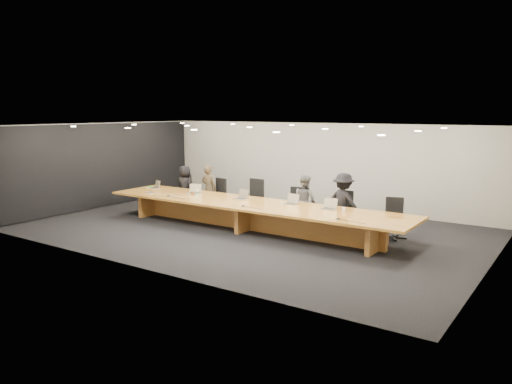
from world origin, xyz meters
TOP-DOWN VIEW (x-y plane):
  - ground at (0.00, 0.00)m, footprint 12.00×12.00m
  - back_wall at (0.00, 4.00)m, footprint 12.00×0.02m
  - left_wall_panel at (-5.94, 0.00)m, footprint 0.08×7.84m
  - conference_table at (0.00, 0.00)m, footprint 9.00×1.80m
  - chair_far_left at (-3.57, 1.16)m, footprint 0.72×0.72m
  - chair_left at (-2.15, 1.21)m, footprint 0.68×0.68m
  - chair_mid_left at (-0.79, 1.24)m, footprint 0.65×0.65m
  - chair_mid_right at (0.65, 1.31)m, footprint 0.60×0.60m
  - chair_right at (2.08, 1.29)m, footprint 0.63×0.63m
  - chair_far_right at (3.54, 1.24)m, footprint 0.66×0.66m
  - person_a at (-3.49, 1.27)m, footprint 0.76×0.55m
  - person_b at (-2.44, 1.23)m, footprint 0.57×0.39m
  - person_c at (1.02, 1.23)m, footprint 0.85×0.76m
  - person_d at (2.20, 1.17)m, footprint 1.10×0.73m
  - laptop_a at (-3.95, 0.33)m, footprint 0.40×0.35m
  - laptop_b at (-2.23, 0.27)m, footprint 0.43×0.37m
  - laptop_c at (-0.53, 0.29)m, footprint 0.41×0.34m
  - laptop_d at (1.02, 0.42)m, footprint 0.38×0.29m
  - laptop_e at (2.16, 0.36)m, footprint 0.36×0.26m
  - water_bottle at (-1.87, 0.01)m, footprint 0.08×0.08m
  - amber_mug at (-2.15, 0.11)m, footprint 0.09×0.09m
  - paper_cup_near at (0.89, 0.21)m, footprint 0.10×0.10m
  - paper_cup_far at (2.61, 0.31)m, footprint 0.09×0.09m
  - notepad at (-4.18, 0.38)m, footprint 0.25×0.21m
  - lime_gadget at (-4.16, 0.37)m, footprint 0.17×0.12m
  - av_box at (-3.39, -0.40)m, footprint 0.23×0.19m
  - mic_left at (-2.54, -0.48)m, footprint 0.15×0.15m
  - mic_center at (0.15, -0.51)m, footprint 0.16×0.16m
  - mic_right at (2.86, -0.56)m, footprint 0.14×0.14m

SIDE VIEW (x-z plane):
  - ground at x=0.00m, z-range 0.00..0.00m
  - conference_table at x=0.00m, z-range 0.15..0.90m
  - chair_far_right at x=3.54m, z-range 0.00..1.06m
  - chair_mid_right at x=0.65m, z-range 0.00..1.06m
  - chair_right at x=2.08m, z-range 0.00..1.10m
  - chair_left at x=-2.15m, z-range 0.00..1.12m
  - chair_far_left at x=-3.57m, z-range 0.00..1.17m
  - chair_mid_left at x=-0.79m, z-range 0.00..1.20m
  - person_a at x=-3.49m, z-range 0.00..1.42m
  - person_c at x=1.02m, z-range 0.00..1.44m
  - person_b at x=-2.44m, z-range 0.00..1.50m
  - notepad at x=-4.18m, z-range 0.75..0.76m
  - mic_right at x=2.86m, z-range 0.75..0.78m
  - av_box at x=-3.39m, z-range 0.75..0.78m
  - mic_center at x=0.15m, z-range 0.75..0.78m
  - mic_left at x=-2.54m, z-range 0.75..0.78m
  - lime_gadget at x=-4.16m, z-range 0.76..0.79m
  - amber_mug at x=-2.15m, z-range 0.75..0.84m
  - person_d at x=2.20m, z-range 0.00..1.59m
  - paper_cup_near at x=0.89m, z-range 0.75..0.84m
  - paper_cup_far at x=2.61m, z-range 0.75..0.85m
  - water_bottle at x=-1.87m, z-range 0.75..0.95m
  - laptop_a at x=-3.95m, z-range 0.75..1.01m
  - laptop_d at x=1.02m, z-range 0.75..1.03m
  - laptop_e at x=2.16m, z-range 0.75..1.03m
  - laptop_c at x=-0.53m, z-range 0.75..1.03m
  - laptop_b at x=-2.23m, z-range 0.75..1.04m
  - left_wall_panel at x=-5.94m, z-range 0.00..2.74m
  - back_wall at x=0.00m, z-range 0.00..2.80m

